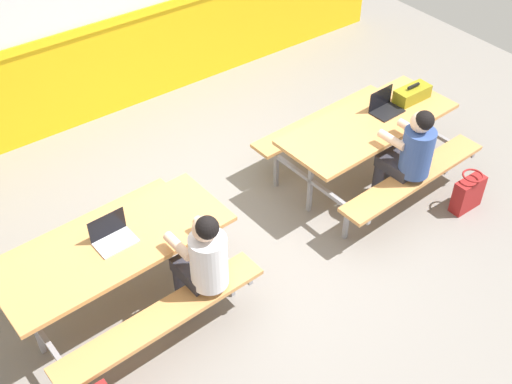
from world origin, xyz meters
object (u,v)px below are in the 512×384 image
Objects in this scene: student_further at (410,152)px; tote_bag_bright at (468,193)px; picnic_table_right at (367,135)px; laptop_dark at (385,107)px; laptop_silver at (113,236)px; toolbox_grey at (412,94)px; student_nearer at (203,259)px; picnic_table_left at (117,258)px.

tote_bag_bright is at bearing -36.90° from student_further.
laptop_dark is (0.26, 0.05, 0.21)m from picnic_table_right.
laptop_silver is 3.53m from tote_bag_bright.
laptop_dark is at bearing 104.55° from tote_bag_bright.
student_further is 3.02× the size of toolbox_grey.
student_further reaches higher than laptop_silver.
student_nearer reaches higher than tote_bag_bright.
student_nearer is (0.50, -0.53, 0.13)m from picnic_table_left.
picnic_table_left is at bearing 164.25° from tote_bag_bright.
student_nearer is 3.65× the size of laptop_dark.
picnic_table_left is at bearing 132.89° from student_nearer.
student_nearer reaches higher than laptop_dark.
picnic_table_left is 5.89× the size of laptop_dark.
laptop_silver is 3.08m from laptop_dark.
laptop_silver is 0.77× the size of tote_bag_bright.
student_further is 2.87m from laptop_silver.
picnic_table_left is 3.47m from toolbox_grey.
tote_bag_bright is at bearing -8.21° from student_nearer.
tote_bag_bright is (0.53, -0.40, -0.51)m from student_further.
laptop_silver is at bearing 179.47° from picnic_table_right.
student_further is 0.88m from toolbox_grey.
toolbox_grey is at bearing -2.88° from laptop_dark.
picnic_table_right is 1.16m from tote_bag_bright.
laptop_silver reaches higher than toolbox_grey.
tote_bag_bright is (-0.11, -0.99, -0.62)m from toolbox_grey.
picnic_table_left is at bearing -178.84° from laptop_dark.
tote_bag_bright is at bearing -16.42° from laptop_silver.
toolbox_grey is (0.64, 0.03, 0.24)m from picnic_table_right.
picnic_table_left reaches higher than tote_bag_bright.
student_further reaches higher than picnic_table_left.
picnic_table_left is 2.87m from student_further.
laptop_dark is 0.83× the size of toolbox_grey.
student_nearer is 2.81× the size of tote_bag_bright.
student_further is at bearing -91.10° from picnic_table_right.
toolbox_grey is at bearing 42.34° from student_further.
toolbox_grey is (3.47, 0.04, 0.24)m from picnic_table_left.
student_nearer is at bearing -167.08° from laptop_dark.
student_nearer is 1.00× the size of student_further.
student_further is 0.84m from tote_bag_bright.
laptop_dark reaches higher than toolbox_grey.
toolbox_grey reaches higher than tote_bag_bright.
picnic_table_right is 2.40m from student_nearer.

